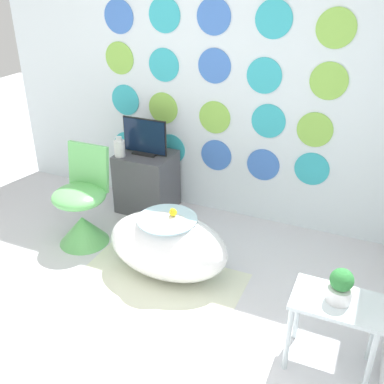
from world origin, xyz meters
name	(u,v)px	position (x,y,z in m)	size (l,w,h in m)	color
ground_plane	(80,368)	(0.00, 0.00, 0.00)	(12.00, 12.00, 0.00)	silver
wall_back_dotted	(215,74)	(0.00, 2.14, 1.30)	(4.26, 0.05, 2.60)	white
rug	(158,283)	(0.06, 0.88, 0.00)	(1.23, 0.77, 0.01)	silver
bathtub	(168,245)	(0.07, 1.03, 0.25)	(0.94, 0.54, 0.50)	white
rubber_duck	(173,212)	(0.11, 1.06, 0.54)	(0.06, 0.06, 0.07)	yellow
chair	(82,213)	(-0.78, 1.14, 0.28)	(0.44, 0.44, 0.83)	#66C166
tv_cabinet	(147,182)	(-0.57, 1.87, 0.28)	(0.50, 0.43, 0.57)	#4C4C51
tv	(145,138)	(-0.57, 1.87, 0.72)	(0.43, 0.12, 0.34)	black
vase	(120,148)	(-0.75, 1.74, 0.65)	(0.10, 0.10, 0.18)	white
side_table	(335,313)	(1.33, 0.63, 0.39)	(0.50, 0.32, 0.48)	silver
potted_plant_left	(341,286)	(1.33, 0.63, 0.58)	(0.14, 0.14, 0.21)	white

